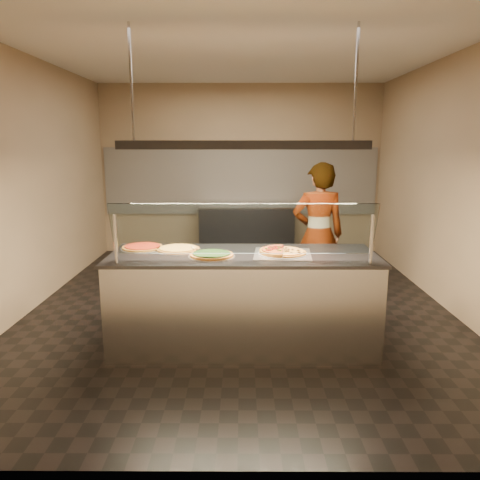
{
  "coord_description": "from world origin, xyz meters",
  "views": [
    {
      "loc": [
        0.03,
        -5.51,
        1.96
      ],
      "look_at": [
        0.01,
        -0.94,
        1.02
      ],
      "focal_mm": 35.0,
      "sensor_mm": 36.0,
      "label": 1
    }
  ],
  "objects_px": {
    "half_pizza_pepperoni": "(271,251)",
    "half_pizza_sausage": "(294,252)",
    "pizza_tomato": "(143,247)",
    "pizza_cheese": "(178,249)",
    "pizza_spinach": "(212,255)",
    "serving_counter": "(243,300)",
    "worker": "(318,234)",
    "heat_lamp_housing": "(243,145)",
    "pizza_spatula": "(197,249)",
    "perforated_tray": "(283,254)",
    "sneeze_guard": "(243,230)",
    "prep_table": "(247,231)"
  },
  "relations": [
    {
      "from": "serving_counter",
      "to": "pizza_spinach",
      "type": "relative_size",
      "value": 5.82
    },
    {
      "from": "half_pizza_pepperoni",
      "to": "half_pizza_sausage",
      "type": "relative_size",
      "value": 1.0
    },
    {
      "from": "perforated_tray",
      "to": "sneeze_guard",
      "type": "bearing_deg",
      "value": -139.07
    },
    {
      "from": "half_pizza_pepperoni",
      "to": "sneeze_guard",
      "type": "bearing_deg",
      "value": -129.4
    },
    {
      "from": "worker",
      "to": "pizza_tomato",
      "type": "bearing_deg",
      "value": 23.39
    },
    {
      "from": "half_pizza_pepperoni",
      "to": "pizza_spinach",
      "type": "xyz_separation_m",
      "value": [
        -0.56,
        -0.09,
        -0.02
      ]
    },
    {
      "from": "perforated_tray",
      "to": "heat_lamp_housing",
      "type": "xyz_separation_m",
      "value": [
        -0.37,
        0.02,
        1.01
      ]
    },
    {
      "from": "half_pizza_pepperoni",
      "to": "heat_lamp_housing",
      "type": "bearing_deg",
      "value": 176.22
    },
    {
      "from": "half_pizza_sausage",
      "to": "prep_table",
      "type": "xyz_separation_m",
      "value": [
        -0.41,
        3.73,
        -0.49
      ]
    },
    {
      "from": "half_pizza_sausage",
      "to": "prep_table",
      "type": "bearing_deg",
      "value": 96.31
    },
    {
      "from": "perforated_tray",
      "to": "heat_lamp_housing",
      "type": "relative_size",
      "value": 0.25
    },
    {
      "from": "pizza_tomato",
      "to": "half_pizza_sausage",
      "type": "bearing_deg",
      "value": -9.51
    },
    {
      "from": "serving_counter",
      "to": "half_pizza_pepperoni",
      "type": "height_order",
      "value": "half_pizza_pepperoni"
    },
    {
      "from": "perforated_tray",
      "to": "pizza_spatula",
      "type": "relative_size",
      "value": 2.54
    },
    {
      "from": "half_pizza_pepperoni",
      "to": "pizza_tomato",
      "type": "xyz_separation_m",
      "value": [
        -1.28,
        0.25,
        -0.02
      ]
    },
    {
      "from": "prep_table",
      "to": "sneeze_guard",
      "type": "bearing_deg",
      "value": -90.96
    },
    {
      "from": "perforated_tray",
      "to": "pizza_spatula",
      "type": "bearing_deg",
      "value": 173.19
    },
    {
      "from": "pizza_spinach",
      "to": "pizza_tomato",
      "type": "relative_size",
      "value": 1.02
    },
    {
      "from": "pizza_spatula",
      "to": "prep_table",
      "type": "xyz_separation_m",
      "value": [
        0.52,
        3.63,
        -0.49
      ]
    },
    {
      "from": "perforated_tray",
      "to": "half_pizza_sausage",
      "type": "relative_size",
      "value": 1.26
    },
    {
      "from": "perforated_tray",
      "to": "worker",
      "type": "relative_size",
      "value": 0.33
    },
    {
      "from": "pizza_spinach",
      "to": "worker",
      "type": "relative_size",
      "value": 0.25
    },
    {
      "from": "serving_counter",
      "to": "pizza_cheese",
      "type": "bearing_deg",
      "value": 167.5
    },
    {
      "from": "serving_counter",
      "to": "perforated_tray",
      "type": "xyz_separation_m",
      "value": [
        0.37,
        -0.02,
        0.47
      ]
    },
    {
      "from": "serving_counter",
      "to": "pizza_spatula",
      "type": "relative_size",
      "value": 11.23
    },
    {
      "from": "prep_table",
      "to": "serving_counter",
      "type": "bearing_deg",
      "value": -91.05
    },
    {
      "from": "perforated_tray",
      "to": "prep_table",
      "type": "distance_m",
      "value": 3.77
    },
    {
      "from": "serving_counter",
      "to": "pizza_spinach",
      "type": "height_order",
      "value": "pizza_spinach"
    },
    {
      "from": "half_pizza_pepperoni",
      "to": "serving_counter",
      "type": "bearing_deg",
      "value": 176.22
    },
    {
      "from": "half_pizza_sausage",
      "to": "pizza_cheese",
      "type": "xyz_separation_m",
      "value": [
        -1.12,
        0.16,
        -0.01
      ]
    },
    {
      "from": "pizza_tomato",
      "to": "pizza_spatula",
      "type": "height_order",
      "value": "pizza_spatula"
    },
    {
      "from": "pizza_spinach",
      "to": "heat_lamp_housing",
      "type": "distance_m",
      "value": 1.05
    },
    {
      "from": "sneeze_guard",
      "to": "heat_lamp_housing",
      "type": "height_order",
      "value": "heat_lamp_housing"
    },
    {
      "from": "pizza_tomato",
      "to": "serving_counter",
      "type": "bearing_deg",
      "value": -12.8
    },
    {
      "from": "pizza_tomato",
      "to": "perforated_tray",
      "type": "bearing_deg",
      "value": -10.18
    },
    {
      "from": "worker",
      "to": "heat_lamp_housing",
      "type": "xyz_separation_m",
      "value": [
        -0.92,
        -1.26,
        1.07
      ]
    },
    {
      "from": "pizza_spatula",
      "to": "worker",
      "type": "relative_size",
      "value": 0.13
    },
    {
      "from": "serving_counter",
      "to": "pizza_tomato",
      "type": "height_order",
      "value": "pizza_tomato"
    },
    {
      "from": "pizza_cheese",
      "to": "pizza_spinach",
      "type": "bearing_deg",
      "value": -36.23
    },
    {
      "from": "sneeze_guard",
      "to": "perforated_tray",
      "type": "xyz_separation_m",
      "value": [
        0.37,
        0.32,
        -0.29
      ]
    },
    {
      "from": "serving_counter",
      "to": "half_pizza_sausage",
      "type": "bearing_deg",
      "value": -2.39
    },
    {
      "from": "serving_counter",
      "to": "pizza_spatula",
      "type": "distance_m",
      "value": 0.67
    },
    {
      "from": "half_pizza_sausage",
      "to": "pizza_spatula",
      "type": "bearing_deg",
      "value": 173.89
    },
    {
      "from": "sneeze_guard",
      "to": "half_pizza_sausage",
      "type": "relative_size",
      "value": 5.03
    },
    {
      "from": "serving_counter",
      "to": "prep_table",
      "type": "relative_size",
      "value": 1.54
    },
    {
      "from": "half_pizza_sausage",
      "to": "pizza_cheese",
      "type": "distance_m",
      "value": 1.13
    },
    {
      "from": "serving_counter",
      "to": "sneeze_guard",
      "type": "bearing_deg",
      "value": -90.0
    },
    {
      "from": "perforated_tray",
      "to": "pizza_tomato",
      "type": "distance_m",
      "value": 1.41
    },
    {
      "from": "sneeze_guard",
      "to": "half_pizza_pepperoni",
      "type": "distance_m",
      "value": 0.5
    },
    {
      "from": "pizza_cheese",
      "to": "heat_lamp_housing",
      "type": "distance_m",
      "value": 1.2
    }
  ]
}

